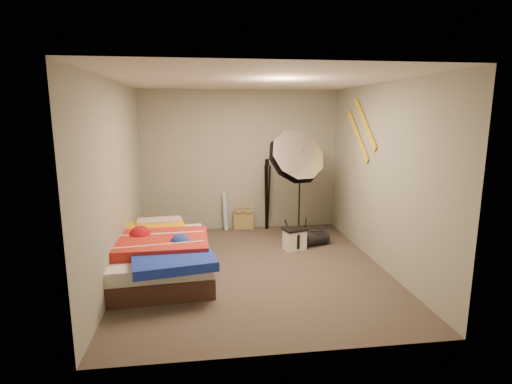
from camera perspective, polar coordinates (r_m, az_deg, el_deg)
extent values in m
plane|color=#51473D|center=(5.58, -0.21, -10.85)|extent=(4.00, 4.00, 0.00)
plane|color=silver|center=(5.18, -0.23, 15.69)|extent=(4.00, 4.00, 0.00)
plane|color=gray|center=(7.21, -2.26, 4.48)|extent=(3.50, 0.00, 3.50)
plane|color=gray|center=(3.31, 4.21, -3.67)|extent=(3.50, 0.00, 3.50)
plane|color=gray|center=(5.31, -19.31, 1.41)|extent=(0.00, 4.00, 4.00)
plane|color=gray|center=(5.73, 17.43, 2.21)|extent=(0.00, 4.00, 4.00)
cube|color=#9C8A51|center=(7.32, -1.77, -3.95)|extent=(0.38, 0.20, 0.37)
cylinder|color=#4F91BC|center=(7.25, -4.44, -2.81)|extent=(0.12, 0.21, 0.68)
cube|color=white|center=(6.28, 5.53, -6.81)|extent=(0.36, 0.31, 0.31)
cylinder|color=black|center=(6.53, 8.45, -6.49)|extent=(0.45, 0.35, 0.24)
cube|color=gold|center=(6.21, 15.31, 9.48)|extent=(0.02, 0.91, 0.78)
cube|color=gold|center=(6.45, 14.35, 7.80)|extent=(0.02, 0.91, 0.78)
cube|color=#432821|center=(5.52, -13.62, -10.11)|extent=(1.43, 1.94, 0.24)
cube|color=silver|center=(5.45, -13.72, -8.12)|extent=(1.39, 1.90, 0.17)
cube|color=#FAA802|center=(5.81, -15.05, -5.72)|extent=(1.13, 1.02, 0.13)
cube|color=red|center=(5.27, -13.32, -7.18)|extent=(1.19, 1.01, 0.15)
cube|color=#1D38C4|center=(4.76, -11.73, -9.50)|extent=(1.04, 0.89, 0.11)
cube|color=#C88EA6|center=(6.15, -13.62, -4.36)|extent=(0.67, 0.37, 0.13)
cylinder|color=black|center=(6.63, 6.21, -0.62)|extent=(0.03, 0.03, 1.49)
cube|color=black|center=(6.52, 6.34, 5.37)|extent=(0.06, 0.06, 0.09)
cone|color=white|center=(6.35, 5.57, 4.81)|extent=(1.06, 0.84, 1.09)
cylinder|color=black|center=(7.24, 1.55, -0.82)|extent=(0.05, 0.05, 1.17)
cube|color=black|center=(7.14, 1.58, 4.25)|extent=(0.08, 0.08, 0.12)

